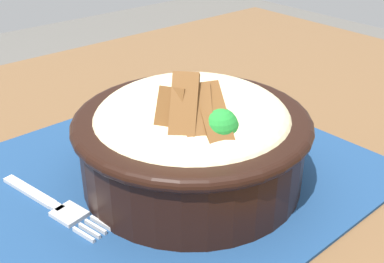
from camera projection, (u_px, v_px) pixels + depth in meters
name	position (u px, v px, depth m)	size (l,w,h in m)	color
table	(136.00, 247.00, 0.47)	(1.16, 0.79, 0.71)	brown
placemat	(149.00, 179.00, 0.45)	(0.39, 0.32, 0.00)	navy
bowl	(192.00, 135.00, 0.42)	(0.21, 0.21, 0.12)	black
fork	(56.00, 207.00, 0.41)	(0.04, 0.13, 0.00)	#B9B9B9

